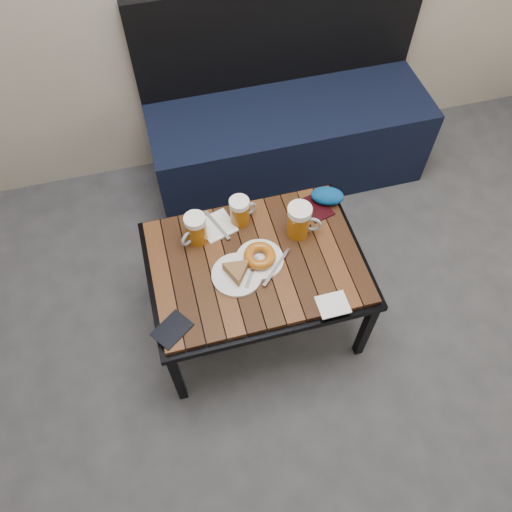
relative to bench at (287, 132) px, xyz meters
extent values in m
cube|color=black|center=(0.00, -0.02, -0.05)|extent=(1.40, 0.50, 0.45)
cube|color=black|center=(0.00, 0.21, 0.43)|extent=(1.40, 0.05, 0.50)
cube|color=black|center=(-0.78, -1.13, -0.06)|extent=(0.03, 0.03, 0.42)
cube|color=black|center=(0.00, -1.13, -0.06)|extent=(0.04, 0.03, 0.42)
cube|color=black|center=(-0.78, -0.57, -0.06)|extent=(0.03, 0.04, 0.42)
cube|color=black|center=(0.00, -0.57, -0.06)|extent=(0.04, 0.04, 0.42)
cube|color=black|center=(-0.39, -0.85, 0.16)|extent=(0.84, 0.62, 0.03)
cube|color=#371A0C|center=(-0.39, -0.85, 0.19)|extent=(0.80, 0.58, 0.02)
cylinder|color=#9A540C|center=(-0.59, -0.69, 0.25)|extent=(0.11, 0.11, 0.11)
cylinder|color=white|center=(-0.59, -0.69, 0.32)|extent=(0.08, 0.08, 0.02)
torus|color=#8C999E|center=(-0.63, -0.72, 0.25)|extent=(0.06, 0.05, 0.07)
cylinder|color=#9A540C|center=(-0.41, -0.65, 0.25)|extent=(0.09, 0.09, 0.10)
cylinder|color=white|center=(-0.41, -0.65, 0.32)|extent=(0.08, 0.08, 0.02)
torus|color=#8C999E|center=(-0.37, -0.64, 0.25)|extent=(0.06, 0.03, 0.06)
cylinder|color=#9A540C|center=(-0.20, -0.76, 0.26)|extent=(0.12, 0.12, 0.12)
cylinder|color=white|center=(-0.20, -0.76, 0.34)|extent=(0.09, 0.09, 0.03)
torus|color=#8C999E|center=(-0.15, -0.78, 0.26)|extent=(0.08, 0.04, 0.08)
cylinder|color=white|center=(-0.48, -0.90, 0.21)|extent=(0.19, 0.19, 0.01)
cylinder|color=white|center=(-0.38, -0.85, 0.21)|extent=(0.18, 0.18, 0.01)
torus|color=#81360B|center=(-0.38, -0.85, 0.23)|extent=(0.12, 0.12, 0.04)
cube|color=#A5A8AD|center=(-0.33, -0.91, 0.21)|extent=(0.15, 0.14, 0.00)
cube|color=#A5A8AD|center=(-0.42, -0.91, 0.21)|extent=(0.09, 0.13, 0.00)
cube|color=white|center=(-0.50, -0.65, 0.20)|extent=(0.16, 0.16, 0.01)
cube|color=#A5A8AD|center=(-0.50, -0.65, 0.21)|extent=(0.08, 0.17, 0.00)
cube|color=white|center=(-0.17, -1.11, 0.20)|extent=(0.11, 0.10, 0.01)
cube|color=black|center=(-0.75, -1.06, 0.20)|extent=(0.16, 0.15, 0.01)
cube|color=black|center=(-0.09, -0.66, 0.20)|extent=(0.13, 0.15, 0.01)
ellipsoid|color=navy|center=(-0.03, -0.64, 0.23)|extent=(0.16, 0.13, 0.06)
camera|label=1|loc=(-0.66, -1.86, 1.80)|focal=35.00mm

